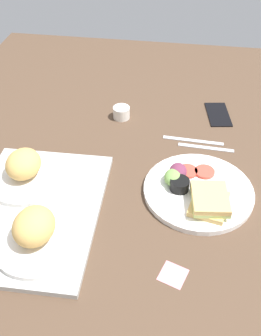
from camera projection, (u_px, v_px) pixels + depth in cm
name	position (u px, v px, depth cm)	size (l,w,h in cm)	color
ground_plane	(140.00, 189.00, 107.57)	(190.00, 150.00, 3.00)	#4C3828
serving_tray	(34.00, 210.00, 98.39)	(45.00, 33.00, 1.60)	#B2B2AD
bread_plate_near	(37.00, 232.00, 87.96)	(21.27, 21.27, 8.93)	white
bread_plate_far	(26.00, 170.00, 104.11)	(21.41, 21.41, 8.69)	white
plate_with_salad	(197.00, 190.00, 102.61)	(29.44, 29.44, 5.40)	white
espresso_cup	(121.00, 113.00, 129.87)	(5.60, 5.60, 4.00)	silver
fork	(206.00, 147.00, 118.57)	(17.00, 1.40, 0.50)	#B7B7BC
knife	(193.00, 140.00, 121.24)	(19.00, 1.40, 0.50)	#B7B7BC
cell_phone	(218.00, 114.00, 132.14)	(14.40, 7.20, 0.80)	black
sticky_note	(173.00, 275.00, 85.08)	(5.60, 5.60, 0.12)	pink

